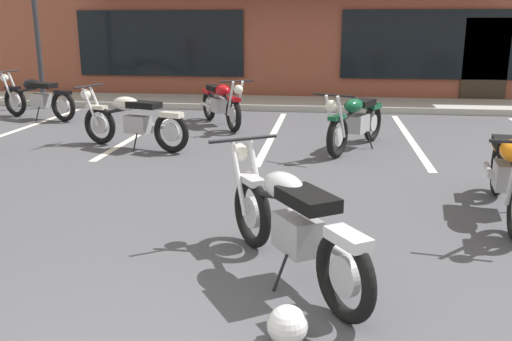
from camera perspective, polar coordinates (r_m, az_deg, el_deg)
The scene contains 11 objects.
ground_plane at distance 6.09m, azimuth -2.21°, elevation -3.86°, with size 80.00×80.00×0.00m, color #47474C.
sidewalk_kerb at distance 13.63m, azimuth 3.31°, elevation 6.95°, with size 22.00×1.80×0.14m, color #A8A59E.
brick_storefront_building at distance 17.16m, azimuth 4.36°, elevation 14.66°, with size 17.52×6.06×3.77m.
painted_stall_lines at distance 10.10m, azimuth 1.77°, elevation 3.77°, with size 9.83×4.80×0.01m.
motorcycle_foreground_classic at distance 4.33m, azimuth 3.61°, elevation -5.30°, with size 1.39×1.84×0.98m.
motorcycle_red_sportbike at distance 9.12m, azimuth -12.63°, elevation 5.13°, with size 2.03×1.00×0.98m.
motorcycle_black_cruiser at distance 12.60m, azimuth -21.67°, elevation 7.08°, with size 2.02×1.04×0.98m.
motorcycle_silver_naked at distance 6.30m, azimuth 24.64°, elevation -0.20°, with size 0.74×2.10×0.98m.
motorcycle_blue_standard at distance 8.96m, azimuth 10.28°, elevation 5.08°, with size 1.17×1.96×0.98m.
motorcycle_green_cafe_racer at distance 10.89m, azimuth -3.67°, elevation 7.01°, with size 1.32×1.88×0.98m.
helmet_on_pavement at distance 3.60m, azimuth 3.27°, elevation -15.67°, with size 0.26×0.26×0.26m.
Camera 1 is at (0.98, -1.95, 1.96)m, focal length 38.71 mm.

